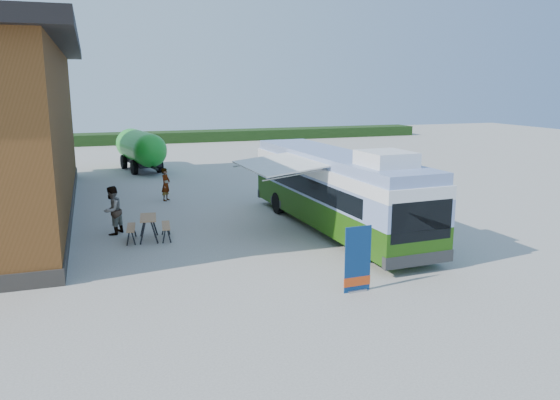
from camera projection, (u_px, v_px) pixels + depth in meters
name	position (u px, v px, depth m)	size (l,w,h in m)	color
ground	(282.00, 262.00, 17.40)	(100.00, 100.00, 0.00)	#BCB7AD
hedge	(232.00, 135.00, 54.98)	(40.00, 3.00, 1.00)	#264419
bus	(335.00, 188.00, 20.88)	(2.84, 11.33, 3.45)	#2A5E0F
awning	(285.00, 168.00, 20.18)	(2.75, 4.27, 0.51)	white
banner	(358.00, 265.00, 14.74)	(0.80, 0.20, 1.84)	navy
picnic_table	(148.00, 223.00, 19.68)	(1.64, 1.49, 0.86)	tan
person_a	(166.00, 184.00, 26.34)	(0.58, 0.38, 1.59)	#999999
person_b	(112.00, 210.00, 20.39)	(0.89, 0.69, 1.83)	#999999
slurry_tanker	(140.00, 148.00, 35.37)	(2.84, 6.92, 2.58)	green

